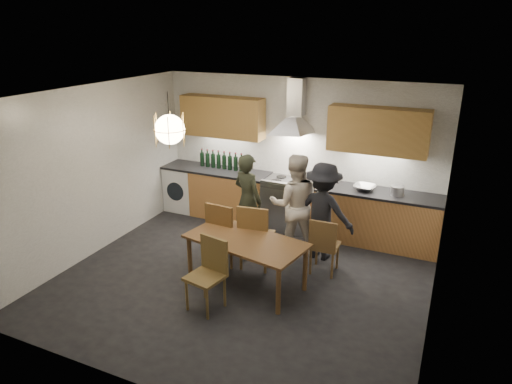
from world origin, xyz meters
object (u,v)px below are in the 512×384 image
at_px(person_left, 248,199).
at_px(person_right, 323,211).
at_px(chair_back_left, 223,229).
at_px(person_mid, 294,204).
at_px(dining_table, 246,245).
at_px(mixing_bowl, 365,188).
at_px(chair_front, 209,269).
at_px(wine_bottles, 221,160).
at_px(stock_pot, 397,191).

height_order(person_left, person_right, person_right).
xyz_separation_m(chair_back_left, person_left, (0.02, 0.81, 0.19)).
distance_m(chair_back_left, person_mid, 1.18).
bearing_deg(person_mid, dining_table, 55.20).
bearing_deg(person_left, chair_back_left, 108.76).
xyz_separation_m(dining_table, person_left, (-0.53, 1.20, 0.15)).
relative_size(dining_table, person_right, 1.15).
height_order(dining_table, person_mid, person_mid).
xyz_separation_m(person_left, mixing_bowl, (1.70, 0.83, 0.18)).
bearing_deg(dining_table, person_mid, 88.76).
distance_m(person_left, person_right, 1.25).
xyz_separation_m(dining_table, person_mid, (0.26, 1.20, 0.20)).
height_order(chair_front, wine_bottles, wine_bottles).
distance_m(person_left, wine_bottles, 1.37).
relative_size(mixing_bowl, stock_pot, 1.68).
xyz_separation_m(person_mid, person_right, (0.45, 0.00, -0.04)).
bearing_deg(stock_pot, person_mid, -150.68).
xyz_separation_m(chair_back_left, person_mid, (0.82, 0.81, 0.24)).
height_order(mixing_bowl, wine_bottles, wine_bottles).
distance_m(person_mid, wine_bottles, 2.01).
height_order(person_mid, person_right, person_mid).
relative_size(chair_front, person_left, 0.61).
bearing_deg(stock_pot, person_left, -160.17).
bearing_deg(person_left, person_right, -159.53).
relative_size(chair_front, stock_pot, 4.52).
bearing_deg(person_left, mixing_bowl, -133.82).
xyz_separation_m(chair_back_left, wine_bottles, (-0.95, 1.73, 0.50)).
distance_m(chair_back_left, mixing_bowl, 2.40).
bearing_deg(person_left, dining_table, 134.24).
distance_m(chair_front, person_left, 1.89).
height_order(mixing_bowl, stock_pot, stock_pot).
bearing_deg(mixing_bowl, person_right, -118.74).
xyz_separation_m(stock_pot, wine_bottles, (-3.18, 0.13, 0.09)).
bearing_deg(person_mid, chair_front, 53.44).
distance_m(person_right, mixing_bowl, 0.95).
distance_m(dining_table, chair_back_left, 0.68).
xyz_separation_m(dining_table, chair_front, (-0.20, -0.65, -0.08)).
bearing_deg(wine_bottles, chair_back_left, -61.33).
bearing_deg(chair_back_left, dining_table, 148.74).
distance_m(dining_table, person_left, 1.32).
distance_m(chair_front, person_right, 2.08).
distance_m(person_mid, person_right, 0.45).
height_order(chair_back_left, stock_pot, stock_pot).
bearing_deg(person_left, stock_pot, -139.94).
bearing_deg(person_mid, mixing_bowl, -160.06).
xyz_separation_m(chair_back_left, chair_front, (0.35, -1.04, -0.04)).
height_order(dining_table, person_left, person_left).
relative_size(chair_front, person_right, 0.61).
bearing_deg(person_right, stock_pot, -134.74).
distance_m(chair_back_left, wine_bottles, 2.04).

